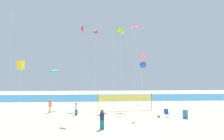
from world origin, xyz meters
TOP-DOWN VIEW (x-y plane):
  - ground_plane at (0.00, 0.00)m, footprint 120.00×120.00m
  - ocean_band at (0.00, 30.24)m, footprint 120.00×20.00m
  - beachgoer_coral_shirt at (-7.38, 7.46)m, footprint 0.40×0.40m
  - beachgoer_white_shirt at (-3.77, 5.34)m, footprint 0.35×0.35m
  - beachgoer_navy_shirt at (-0.84, -1.92)m, footprint 0.39×0.39m
  - folding_beach_chair at (6.91, 3.45)m, footprint 0.52×0.65m
  - trash_barrel at (8.67, 2.35)m, footprint 0.58×0.58m
  - volleyball_net at (2.83, 8.71)m, footprint 7.86×0.95m
  - beach_handbag at (5.84, 3.03)m, footprint 0.28×0.14m
  - kite_red_inflatable at (-1.42, 13.18)m, footprint 1.07×1.66m
  - kite_pink_tube at (5.13, 13.15)m, footprint 1.35×1.54m
  - kite_cyan_tube at (-9.34, 19.67)m, footprint 1.46×1.31m
  - kite_red_delta at (-3.86, 15.21)m, footprint 0.52×1.30m
  - kite_blue_delta at (7.50, 17.68)m, footprint 1.23×0.96m
  - kite_lime_tube at (2.53, 12.08)m, footprint 1.59×2.10m
  - kite_yellow_box at (-11.35, 7.72)m, footprint 0.80×0.80m
  - kite_pink_delta at (4.20, 4.27)m, footprint 1.07×1.34m

SIDE VIEW (x-z plane):
  - ground_plane at x=0.00m, z-range 0.00..0.00m
  - ocean_band at x=0.00m, z-range 0.00..0.01m
  - beach_handbag at x=5.84m, z-range 0.00..0.23m
  - trash_barrel at x=8.67m, z-range 0.00..0.93m
  - folding_beach_chair at x=6.91m, z-range 0.02..0.91m
  - beachgoer_white_shirt at x=-3.77m, z-range 0.05..1.58m
  - beachgoer_navy_shirt at x=-0.84m, z-range 0.06..1.78m
  - beachgoer_coral_shirt at x=-7.38m, z-range 0.06..1.81m
  - volleyball_net at x=2.83m, z-range 0.43..2.83m
  - kite_cyan_tube at x=-9.34m, z-range 2.88..9.09m
  - kite_yellow_box at x=-11.35m, z-range 2.85..9.69m
  - kite_pink_delta at x=4.20m, z-range 3.22..11.09m
  - kite_blue_delta at x=7.50m, z-range 3.26..11.08m
  - kite_red_inflatable at x=-1.42m, z-range 5.88..18.56m
  - kite_lime_tube at x=2.53m, z-range 5.97..18.57m
  - kite_red_delta at x=-3.86m, z-range 6.27..20.13m
  - kite_pink_tube at x=5.13m, z-range 6.52..20.11m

